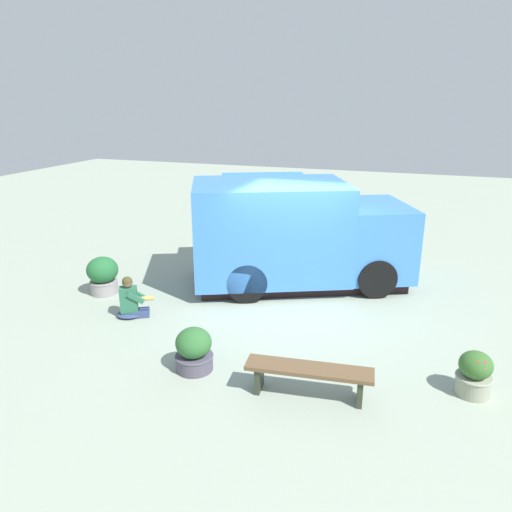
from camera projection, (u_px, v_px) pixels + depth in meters
name	position (u px, v px, depth m)	size (l,w,h in m)	color
ground_plane	(296.00, 300.00, 10.49)	(40.00, 40.00, 0.00)	#97A490
food_truck	(295.00, 236.00, 11.13)	(4.03, 5.33, 2.39)	#3E80DD
person_customer	(131.00, 301.00, 9.62)	(0.64, 0.77, 0.84)	navy
planter_flowering_near	(194.00, 350.00, 7.72)	(0.62, 0.62, 0.72)	#4E4859
planter_flowering_far	(474.00, 374.00, 7.08)	(0.53, 0.53, 0.68)	gray
planter_flowering_side	(103.00, 275.00, 10.72)	(0.68, 0.68, 0.85)	gray
plaza_bench	(309.00, 374.00, 7.02)	(0.60, 1.88, 0.47)	brown
trash_bin	(261.00, 225.00, 15.04)	(0.43, 0.43, 0.82)	black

